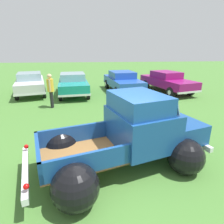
% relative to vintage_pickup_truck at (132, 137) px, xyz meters
% --- Properties ---
extents(ground_plane, '(80.00, 80.00, 0.00)m').
position_rel_vintage_pickup_truck_xyz_m(ground_plane, '(-0.37, -0.12, -0.76)').
color(ground_plane, '#477A33').
extents(vintage_pickup_truck, '(4.98, 3.75, 1.96)m').
position_rel_vintage_pickup_truck_xyz_m(vintage_pickup_truck, '(0.00, 0.00, 0.00)').
color(vintage_pickup_truck, black).
rests_on(vintage_pickup_truck, ground).
extents(show_car_0, '(2.86, 4.72, 1.43)m').
position_rel_vintage_pickup_truck_xyz_m(show_car_0, '(-5.22, 8.83, 0.02)').
color(show_car_0, black).
rests_on(show_car_0, ground).
extents(show_car_1, '(2.36, 4.47, 1.43)m').
position_rel_vintage_pickup_truck_xyz_m(show_car_1, '(-2.30, 8.29, 0.02)').
color(show_car_1, black).
rests_on(show_car_1, ground).
extents(show_car_2, '(2.51, 4.77, 1.43)m').
position_rel_vintage_pickup_truck_xyz_m(show_car_2, '(1.14, 8.90, 0.03)').
color(show_car_2, black).
rests_on(show_car_2, ground).
extents(show_car_3, '(2.97, 4.97, 1.43)m').
position_rel_vintage_pickup_truck_xyz_m(show_car_3, '(4.29, 8.56, 0.03)').
color(show_car_3, black).
rests_on(show_car_3, ground).
extents(spectator_0, '(0.36, 0.54, 1.77)m').
position_rel_vintage_pickup_truck_xyz_m(spectator_0, '(-3.17, 5.45, 0.26)').
color(spectator_0, black).
rests_on(spectator_0, ground).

